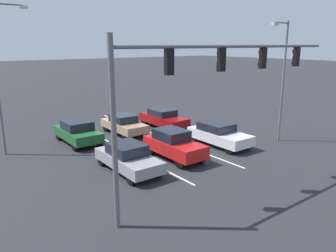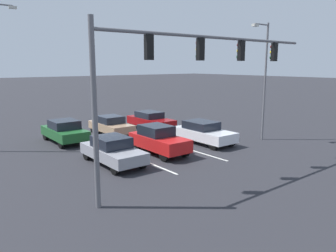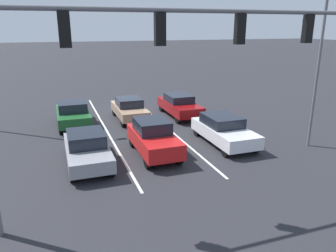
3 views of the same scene
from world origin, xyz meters
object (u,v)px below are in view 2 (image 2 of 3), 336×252
at_px(car_tan_midlane_second, 111,125).
at_px(car_darkgreen_rightlane_second, 65,131).
at_px(car_maroon_leftlane_second, 150,120).
at_px(car_red_midlane_front, 159,140).
at_px(car_white_leftlane_front, 203,132).
at_px(car_gray_rightlane_front, 113,150).
at_px(street_lamp_left_shoulder, 264,75).
at_px(traffic_signal_gantry, 188,64).

bearing_deg(car_tan_midlane_second, car_darkgreen_rightlane_second, 2.53).
bearing_deg(car_maroon_leftlane_second, car_red_midlane_front, 58.67).
bearing_deg(car_white_leftlane_front, car_maroon_leftlane_second, -88.32).
xyz_separation_m(car_gray_rightlane_front, street_lamp_left_shoulder, (-10.94, 1.42, 3.81)).
bearing_deg(car_gray_rightlane_front, car_white_leftlane_front, -176.75).
relative_size(car_gray_rightlane_front, traffic_signal_gantry, 0.34).
relative_size(car_red_midlane_front, car_maroon_leftlane_second, 0.90).
height_order(car_darkgreen_rightlane_second, car_maroon_leftlane_second, car_darkgreen_rightlane_second).
relative_size(car_red_midlane_front, car_darkgreen_rightlane_second, 0.97).
bearing_deg(street_lamp_left_shoulder, traffic_signal_gantry, 17.70).
xyz_separation_m(car_gray_rightlane_front, car_red_midlane_front, (-3.15, -0.14, 0.11)).
bearing_deg(car_tan_midlane_second, street_lamp_left_shoulder, 133.14).
height_order(car_gray_rightlane_front, car_white_leftlane_front, car_gray_rightlane_front).
bearing_deg(street_lamp_left_shoulder, car_maroon_leftlane_second, -62.79).
bearing_deg(car_red_midlane_front, car_white_leftlane_front, -176.23).
xyz_separation_m(car_tan_midlane_second, street_lamp_left_shoulder, (-7.48, 7.99, 3.81)).
bearing_deg(car_darkgreen_rightlane_second, traffic_signal_gantry, 97.67).
xyz_separation_m(car_darkgreen_rightlane_second, street_lamp_left_shoulder, (-11.11, 7.83, 3.77)).
xyz_separation_m(car_red_midlane_front, car_white_leftlane_front, (-3.96, -0.26, -0.10)).
distance_m(car_red_midlane_front, car_darkgreen_rightlane_second, 7.09).
bearing_deg(car_red_midlane_front, car_gray_rightlane_front, 2.59).
relative_size(car_red_midlane_front, car_white_leftlane_front, 0.93).
height_order(car_gray_rightlane_front, car_red_midlane_front, car_red_midlane_front).
relative_size(car_tan_midlane_second, traffic_signal_gantry, 0.33).
height_order(traffic_signal_gantry, street_lamp_left_shoulder, street_lamp_left_shoulder).
xyz_separation_m(car_red_midlane_front, street_lamp_left_shoulder, (-7.79, 1.56, 3.70)).
height_order(car_darkgreen_rightlane_second, traffic_signal_gantry, traffic_signal_gantry).
bearing_deg(car_gray_rightlane_front, car_red_midlane_front, -177.41).
distance_m(car_darkgreen_rightlane_second, street_lamp_left_shoulder, 14.10).
height_order(car_darkgreen_rightlane_second, street_lamp_left_shoulder, street_lamp_left_shoulder).
relative_size(traffic_signal_gantry, street_lamp_left_shoulder, 1.58).
relative_size(car_maroon_leftlane_second, traffic_signal_gantry, 0.36).
bearing_deg(traffic_signal_gantry, car_maroon_leftlane_second, -117.44).
relative_size(car_darkgreen_rightlane_second, traffic_signal_gantry, 0.33).
bearing_deg(car_white_leftlane_front, car_tan_midlane_second, -59.32).
height_order(car_red_midlane_front, car_tan_midlane_second, car_red_midlane_front).
distance_m(car_maroon_leftlane_second, traffic_signal_gantry, 13.04).
distance_m(car_gray_rightlane_front, street_lamp_left_shoulder, 11.67).
distance_m(car_gray_rightlane_front, car_tan_midlane_second, 7.42).
xyz_separation_m(car_white_leftlane_front, car_tan_midlane_second, (3.66, -6.16, -0.01)).
bearing_deg(traffic_signal_gantry, car_tan_midlane_second, -101.03).
height_order(car_white_leftlane_front, car_maroon_leftlane_second, car_maroon_leftlane_second).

